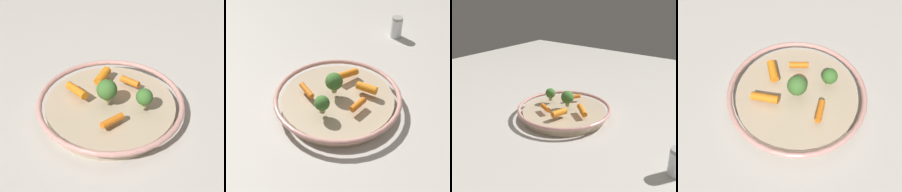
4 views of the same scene
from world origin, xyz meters
The scene contains 8 objects.
ground_plane centered at (0.00, 0.00, 0.00)m, with size 2.14×2.14×0.00m, color #B7B2A8.
serving_bowl centered at (0.00, 0.00, 0.02)m, with size 0.33×0.33×0.04m.
baby_carrot_center centered at (-0.01, -0.08, 0.05)m, with size 0.02×0.02×0.06m, color orange.
baby_carrot_back centered at (-0.06, 0.04, 0.05)m, with size 0.02×0.02×0.05m, color orange.
baby_carrot_right centered at (0.08, 0.02, 0.05)m, with size 0.01×0.01×0.05m, color orange.
baby_carrot_near_rim centered at (-0.07, -0.03, 0.05)m, with size 0.02×0.02×0.05m, color orange.
broccoli_floret_small centered at (0.01, -0.01, 0.07)m, with size 0.05×0.05×0.06m.
broccoli_floret_edge centered at (0.02, 0.08, 0.07)m, with size 0.04×0.04×0.05m.
Camera 4 is at (0.30, -0.16, 0.51)m, focal length 39.40 mm.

